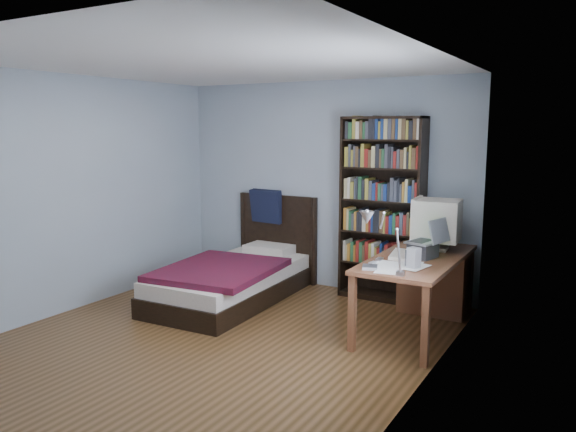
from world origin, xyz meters
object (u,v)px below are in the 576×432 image
object	(u,v)px
bookshelf	(382,209)
laptop	(425,247)
bed	(236,276)
desk	(430,277)
crt_monitor	(436,221)
keyboard	(401,255)
desk_lamp	(373,224)
speaker	(414,258)
soda_can	(414,244)

from	to	relation	value
bookshelf	laptop	bearing A→B (deg)	-47.31
bookshelf	bed	size ratio (longest dim) A/B	0.96
desk	crt_monitor	distance (m)	0.61
laptop	bed	distance (m)	2.26
desk	keyboard	distance (m)	0.64
desk_lamp	bookshelf	xyz separation A→B (m)	(-0.64, 1.90, -0.17)
speaker	bed	world-z (taller)	bed
crt_monitor	speaker	bearing A→B (deg)	-85.97
desk_lamp	keyboard	distance (m)	1.14
laptop	desk_lamp	xyz separation A→B (m)	(-0.10, -1.10, 0.37)
desk	desk_lamp	size ratio (longest dim) A/B	2.82
speaker	bookshelf	world-z (taller)	bookshelf
bookshelf	bed	xyz separation A→B (m)	(-1.45, -0.81, -0.79)
soda_can	bookshelf	world-z (taller)	bookshelf
laptop	bookshelf	xyz separation A→B (m)	(-0.74, 0.80, 0.20)
crt_monitor	bed	bearing A→B (deg)	-168.80
crt_monitor	bed	xyz separation A→B (m)	(-2.16, -0.43, -0.77)
desk_lamp	speaker	bearing A→B (deg)	78.10
soda_can	bookshelf	size ratio (longest dim) A/B	0.06
crt_monitor	bed	distance (m)	2.34
crt_monitor	laptop	xyz separation A→B (m)	(0.02, -0.42, -0.18)
keyboard	soda_can	bearing A→B (deg)	74.02
bed	crt_monitor	bearing A→B (deg)	11.20
desk_lamp	speaker	distance (m)	0.76
desk_lamp	bookshelf	bearing A→B (deg)	108.69
desk_lamp	bed	size ratio (longest dim) A/B	0.27
desk	desk_lamp	bearing A→B (deg)	-91.13
laptop	speaker	size ratio (longest dim) A/B	2.05
keyboard	soda_can	size ratio (longest dim) A/B	3.26
desk	bookshelf	bearing A→B (deg)	153.88
desk_lamp	speaker	world-z (taller)	desk_lamp
crt_monitor	bookshelf	world-z (taller)	bookshelf
laptop	desk_lamp	distance (m)	1.16
bed	speaker	bearing A→B (deg)	-11.32
crt_monitor	keyboard	distance (m)	0.58
bookshelf	keyboard	bearing A→B (deg)	-58.52
keyboard	speaker	xyz separation A→B (m)	(0.25, -0.40, 0.08)
desk	laptop	size ratio (longest dim) A/B	4.39
bookshelf	crt_monitor	bearing A→B (deg)	-28.06
desk	laptop	bearing A→B (deg)	-82.01
keyboard	bookshelf	xyz separation A→B (m)	(-0.52, 0.86, 0.29)
bookshelf	bed	bearing A→B (deg)	-150.82
laptop	keyboard	size ratio (longest dim) A/B	0.88
desk	soda_can	bearing A→B (deg)	-118.36
desk	soda_can	distance (m)	0.45
soda_can	keyboard	bearing A→B (deg)	-95.29
crt_monitor	desk_lamp	bearing A→B (deg)	-92.77
soda_can	bed	distance (m)	2.09
desk_lamp	keyboard	size ratio (longest dim) A/B	1.36
keyboard	speaker	distance (m)	0.48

